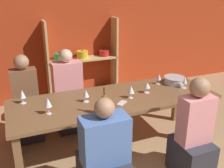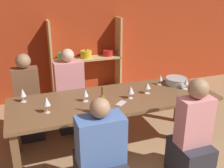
{
  "view_description": "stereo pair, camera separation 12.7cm",
  "coord_description": "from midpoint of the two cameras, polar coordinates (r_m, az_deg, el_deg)",
  "views": [
    {
      "loc": [
        -1.02,
        -0.96,
        2.09
      ],
      "look_at": [
        0.16,
        1.91,
        0.9
      ],
      "focal_mm": 42.0,
      "sensor_mm": 36.0,
      "label": 1
    },
    {
      "loc": [
        -0.9,
        -1.01,
        2.09
      ],
      "look_at": [
        0.16,
        1.91,
        0.9
      ],
      "focal_mm": 42.0,
      "sensor_mm": 36.0,
      "label": 2
    }
  ],
  "objects": [
    {
      "name": "wine_glass_red_c",
      "position": [
        3.43,
        8.81,
        -0.47
      ],
      "size": [
        0.08,
        0.08,
        0.14
      ],
      "color": "white",
      "rests_on": "dining_table"
    },
    {
      "name": "cell_phone",
      "position": [
        3.14,
        3.09,
        -4.22
      ],
      "size": [
        0.16,
        0.15,
        0.01
      ],
      "color": "silver",
      "rests_on": "dining_table"
    },
    {
      "name": "person_far_a",
      "position": [
        4.02,
        -8.2,
        -3.34
      ],
      "size": [
        0.42,
        0.53,
        1.23
      ],
      "rotation": [
        0.0,
        0.0,
        3.14
      ],
      "color": "#2D2D38",
      "rests_on": "ground_plane"
    },
    {
      "name": "shelf_unit",
      "position": [
        5.01,
        -4.75,
        3.23
      ],
      "size": [
        1.33,
        0.3,
        1.51
      ],
      "color": "tan",
      "rests_on": "ground_plane"
    },
    {
      "name": "person_near_a",
      "position": [
        2.72,
        -1.0,
        -17.33
      ],
      "size": [
        0.46,
        0.57,
        1.14
      ],
      "color": "#2D2D38",
      "rests_on": "ground_plane"
    },
    {
      "name": "wine_glass_red_d",
      "position": [
        3.25,
        5.22,
        -1.34
      ],
      "size": [
        0.08,
        0.08,
        0.16
      ],
      "color": "white",
      "rests_on": "dining_table"
    },
    {
      "name": "wine_glass_empty_a",
      "position": [
        3.3,
        -17.84,
        -1.86
      ],
      "size": [
        0.07,
        0.07,
        0.17
      ],
      "color": "white",
      "rests_on": "dining_table"
    },
    {
      "name": "wine_glass_red_a",
      "position": [
        3.76,
        11.46,
        1.26
      ],
      "size": [
        0.07,
        0.07,
        0.15
      ],
      "color": "white",
      "rests_on": "dining_table"
    },
    {
      "name": "dining_table",
      "position": [
        3.33,
        1.68,
        -4.3
      ],
      "size": [
        2.6,
        0.9,
        0.75
      ],
      "color": "brown",
      "rests_on": "ground_plane"
    },
    {
      "name": "mixing_bowl",
      "position": [
        3.84,
        14.74,
        0.68
      ],
      "size": [
        0.31,
        0.31,
        0.1
      ],
      "color": "#B7BABC",
      "rests_on": "dining_table"
    },
    {
      "name": "wine_glass_white_a",
      "position": [
        3.17,
        -4.68,
        -2.08
      ],
      "size": [
        0.07,
        0.07,
        0.15
      ],
      "color": "white",
      "rests_on": "dining_table"
    },
    {
      "name": "wall_back_red",
      "position": [
        4.96,
        -8.71,
        12.19
      ],
      "size": [
        8.8,
        0.06,
        2.7
      ],
      "color": "#B23819",
      "rests_on": "ground_plane"
    },
    {
      "name": "wine_glass_red_b",
      "position": [
        2.94,
        -12.85,
        -3.79
      ],
      "size": [
        0.08,
        0.08,
        0.19
      ],
      "color": "white",
      "rests_on": "dining_table"
    },
    {
      "name": "person_near_b",
      "position": [
        3.11,
        18.08,
        -12.02
      ],
      "size": [
        0.37,
        0.46,
        1.2
      ],
      "color": "#2D2D38",
      "rests_on": "ground_plane"
    },
    {
      "name": "wine_glass_white_b",
      "position": [
        3.68,
        16.82,
        0.47
      ],
      "size": [
        0.06,
        0.06,
        0.16
      ],
      "color": "white",
      "rests_on": "dining_table"
    },
    {
      "name": "person_far_b",
      "position": [
        3.89,
        -16.78,
        -4.72
      ],
      "size": [
        0.35,
        0.43,
        1.23
      ],
      "rotation": [
        0.0,
        0.0,
        3.14
      ],
      "color": "#2D2D38",
      "rests_on": "ground_plane"
    },
    {
      "name": "wine_bottle_green",
      "position": [
        2.84,
        -0.76,
        -4.29
      ],
      "size": [
        0.07,
        0.07,
        0.32
      ],
      "color": "brown",
      "rests_on": "dining_table"
    }
  ]
}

